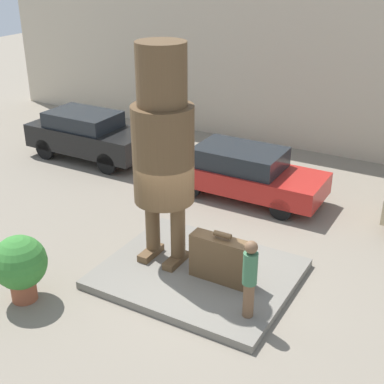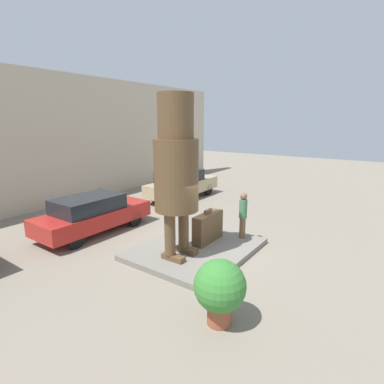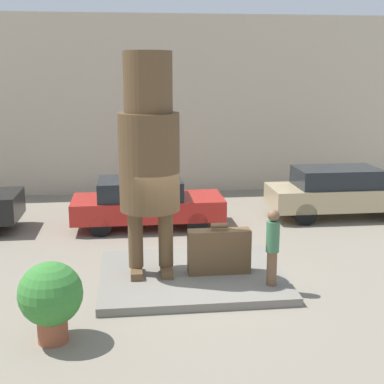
{
  "view_description": "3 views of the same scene",
  "coord_description": "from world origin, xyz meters",
  "px_view_note": "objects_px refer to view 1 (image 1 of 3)",
  "views": [
    {
      "loc": [
        4.83,
        -8.73,
        6.74
      ],
      "look_at": [
        -0.17,
        0.01,
        2.04
      ],
      "focal_mm": 50.0,
      "sensor_mm": 36.0,
      "label": 1
    },
    {
      "loc": [
        -7.69,
        -5.3,
        4.26
      ],
      "look_at": [
        0.17,
        0.29,
        1.98
      ],
      "focal_mm": 28.0,
      "sensor_mm": 36.0,
      "label": 2
    },
    {
      "loc": [
        -1.34,
        -11.29,
        4.67
      ],
      "look_at": [
        -0.01,
        -0.2,
        2.09
      ],
      "focal_mm": 50.0,
      "sensor_mm": 36.0,
      "label": 3
    }
  ],
  "objects_px": {
    "parked_car_black": "(88,134)",
    "tourist": "(250,276)",
    "giant_suitcase": "(222,259)",
    "planter_pot": "(20,264)",
    "parked_car_red": "(244,172)",
    "statue_figure": "(163,141)"
  },
  "relations": [
    {
      "from": "parked_car_black",
      "to": "tourist",
      "type": "bearing_deg",
      "value": -32.68
    },
    {
      "from": "giant_suitcase",
      "to": "planter_pot",
      "type": "distance_m",
      "value": 4.15
    },
    {
      "from": "parked_car_red",
      "to": "planter_pot",
      "type": "distance_m",
      "value": 7.04
    },
    {
      "from": "tourist",
      "to": "planter_pot",
      "type": "relative_size",
      "value": 1.14
    },
    {
      "from": "statue_figure",
      "to": "planter_pot",
      "type": "distance_m",
      "value": 3.85
    },
    {
      "from": "parked_car_red",
      "to": "planter_pot",
      "type": "xyz_separation_m",
      "value": [
        -1.87,
        -6.79,
        0.07
      ]
    },
    {
      "from": "statue_figure",
      "to": "planter_pot",
      "type": "bearing_deg",
      "value": -125.36
    },
    {
      "from": "parked_car_black",
      "to": "statue_figure",
      "type": "bearing_deg",
      "value": -36.73
    },
    {
      "from": "planter_pot",
      "to": "giant_suitcase",
      "type": "bearing_deg",
      "value": 35.89
    },
    {
      "from": "tourist",
      "to": "giant_suitcase",
      "type": "bearing_deg",
      "value": 140.0
    },
    {
      "from": "tourist",
      "to": "parked_car_black",
      "type": "height_order",
      "value": "tourist"
    },
    {
      "from": "parked_car_black",
      "to": "parked_car_red",
      "type": "relative_size",
      "value": 0.95
    },
    {
      "from": "parked_car_black",
      "to": "planter_pot",
      "type": "xyz_separation_m",
      "value": [
        4.02,
        -6.96,
        -0.03
      ]
    },
    {
      "from": "statue_figure",
      "to": "giant_suitcase",
      "type": "bearing_deg",
      "value": -6.15
    },
    {
      "from": "parked_car_black",
      "to": "parked_car_red",
      "type": "distance_m",
      "value": 5.89
    },
    {
      "from": "giant_suitcase",
      "to": "statue_figure",
      "type": "bearing_deg",
      "value": 173.85
    },
    {
      "from": "giant_suitcase",
      "to": "parked_car_black",
      "type": "xyz_separation_m",
      "value": [
        -7.37,
        4.53,
        0.19
      ]
    },
    {
      "from": "planter_pot",
      "to": "tourist",
      "type": "bearing_deg",
      "value": 20.14
    },
    {
      "from": "giant_suitcase",
      "to": "parked_car_red",
      "type": "height_order",
      "value": "parked_car_red"
    },
    {
      "from": "giant_suitcase",
      "to": "parked_car_black",
      "type": "distance_m",
      "value": 8.66
    },
    {
      "from": "tourist",
      "to": "parked_car_red",
      "type": "bearing_deg",
      "value": 115.51
    },
    {
      "from": "statue_figure",
      "to": "parked_car_red",
      "type": "relative_size",
      "value": 1.08
    }
  ]
}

